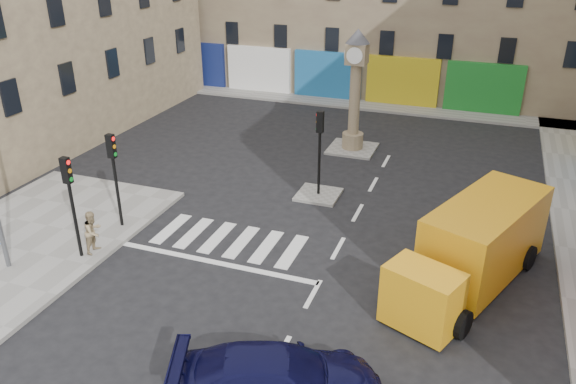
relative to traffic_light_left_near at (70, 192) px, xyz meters
The scene contains 11 objects.
ground 8.71m from the traffic_light_left_near, ahead, with size 120.00×120.00×0.00m, color black.
sidewalk_far 22.56m from the traffic_light_left_near, 78.94° to the left, with size 32.00×2.40×0.15m, color gray.
island_near 10.35m from the traffic_light_left_near, 51.07° to the left, with size 1.80×1.80×0.12m, color gray.
island_far 15.38m from the traffic_light_left_near, 65.46° to the left, with size 2.40×2.40×0.12m, color gray.
traffic_light_left_near is the anchor object (origin of this frame).
traffic_light_left_far 2.40m from the traffic_light_left_near, 90.00° to the left, with size 0.28×0.22×3.70m.
traffic_light_island 10.03m from the traffic_light_left_near, 51.07° to the left, with size 0.28×0.22×3.70m.
clock_pillar 15.19m from the traffic_light_left_near, 65.45° to the left, with size 1.20×1.20×6.10m.
navy_sedan 9.84m from the traffic_light_left_near, 23.19° to the right, with size 2.07×5.08×1.48m, color black.
yellow_van 13.39m from the traffic_light_left_near, 14.12° to the left, with size 4.73×7.49×2.63m.
pedestrian_tan 1.77m from the traffic_light_left_near, 54.99° to the left, with size 0.76×0.59×1.57m, color tan.
Camera 1 is at (4.33, -13.18, 10.58)m, focal length 35.00 mm.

